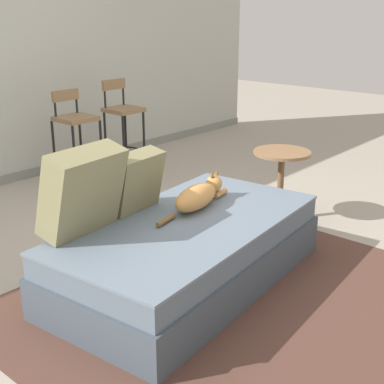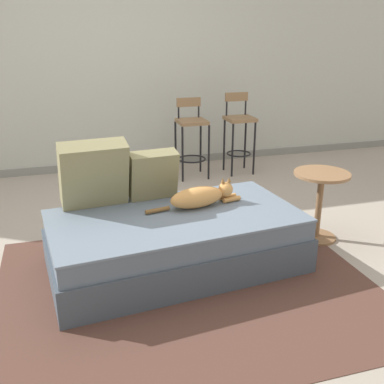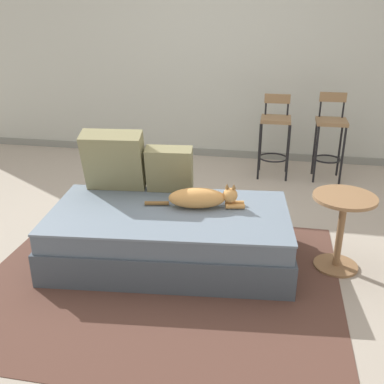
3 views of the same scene
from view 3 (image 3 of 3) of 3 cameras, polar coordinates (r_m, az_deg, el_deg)
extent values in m
plane|color=#A89E8E|center=(3.80, -1.38, -5.44)|extent=(16.00, 16.00, 0.00)
cube|color=#B7BCB2|center=(5.60, 3.54, 17.52)|extent=(8.00, 0.10, 2.60)
cube|color=gray|center=(5.79, 3.17, 5.00)|extent=(8.00, 0.02, 0.09)
cube|color=brown|center=(3.21, -4.04, -11.11)|extent=(2.46, 2.03, 0.01)
cube|color=#44505B|center=(3.40, -2.82, -6.67)|extent=(1.85, 1.10, 0.25)
cube|color=slate|center=(3.31, -2.88, -3.62)|extent=(1.80, 1.06, 0.15)
cube|color=slate|center=(3.28, -2.91, -2.54)|extent=(1.82, 1.07, 0.02)
cube|color=#847F56|center=(3.61, -9.87, 3.98)|extent=(0.50, 0.33, 0.50)
cube|color=#847F56|center=(3.54, -2.88, 2.92)|extent=(0.38, 0.24, 0.38)
ellipsoid|color=tan|center=(3.30, 0.64, -0.77)|extent=(0.44, 0.24, 0.15)
sphere|color=tan|center=(3.30, 4.86, -0.42)|extent=(0.11, 0.11, 0.11)
cone|color=brown|center=(3.27, 4.47, 0.79)|extent=(0.03, 0.03, 0.04)
cone|color=brown|center=(3.27, 5.34, 0.73)|extent=(0.03, 0.03, 0.04)
cylinder|color=tan|center=(3.31, 5.50, -1.82)|extent=(0.14, 0.06, 0.04)
cylinder|color=tan|center=(3.36, 5.41, -1.40)|extent=(0.14, 0.06, 0.04)
cylinder|color=brown|center=(3.36, -4.50, -1.42)|extent=(0.18, 0.06, 0.03)
cylinder|color=black|center=(4.96, 8.52, 5.04)|extent=(0.02, 0.02, 0.63)
cylinder|color=black|center=(4.96, 12.09, 4.78)|extent=(0.02, 0.02, 0.63)
cylinder|color=black|center=(5.26, 8.69, 6.02)|extent=(0.02, 0.02, 0.63)
cylinder|color=black|center=(5.26, 12.07, 5.78)|extent=(0.02, 0.02, 0.63)
torus|color=black|center=(5.14, 10.27, 4.33)|extent=(0.33, 0.33, 0.02)
cube|color=olive|center=(5.02, 10.61, 9.07)|extent=(0.32, 0.32, 0.04)
cylinder|color=black|center=(5.13, 9.35, 10.46)|extent=(0.02, 0.02, 0.22)
cylinder|color=black|center=(5.13, 12.07, 10.27)|extent=(0.02, 0.02, 0.22)
cube|color=olive|center=(5.11, 10.80, 11.57)|extent=(0.28, 0.03, 0.10)
cylinder|color=black|center=(4.99, 15.46, 4.58)|extent=(0.02, 0.02, 0.63)
cylinder|color=black|center=(5.03, 18.56, 4.33)|extent=(0.02, 0.02, 0.63)
cylinder|color=black|center=(5.25, 15.28, 5.48)|extent=(0.02, 0.02, 0.63)
cylinder|color=black|center=(5.29, 18.23, 5.23)|extent=(0.02, 0.02, 0.63)
torus|color=black|center=(5.16, 16.78, 4.04)|extent=(0.29, 0.29, 0.02)
cube|color=olive|center=(5.05, 17.31, 8.53)|extent=(0.32, 0.32, 0.04)
cylinder|color=black|center=(5.14, 15.97, 10.15)|extent=(0.02, 0.02, 0.26)
cylinder|color=black|center=(5.17, 18.65, 9.91)|extent=(0.02, 0.02, 0.26)
cube|color=olive|center=(5.13, 17.48, 11.43)|extent=(0.28, 0.03, 0.10)
cylinder|color=olive|center=(3.40, 18.27, -5.07)|extent=(0.05, 0.05, 0.54)
cylinder|color=olive|center=(3.52, 17.75, -8.87)|extent=(0.32, 0.32, 0.02)
cylinder|color=olive|center=(3.28, 18.86, -0.66)|extent=(0.44, 0.44, 0.02)
camera|label=1|loc=(3.07, -62.67, 7.53)|focal=50.00mm
camera|label=2|loc=(1.44, -75.16, -0.54)|focal=42.00mm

